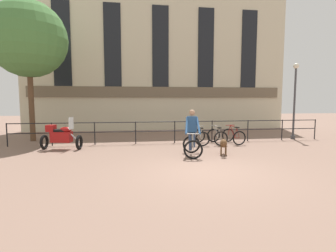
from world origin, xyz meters
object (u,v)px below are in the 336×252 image
street_lamp (295,97)px  cyclist_with_bike (192,135)px  parked_motorcycle (61,136)px  parked_bicycle_mid_left (217,136)px  dog (224,144)px  parked_bicycle_near_lamp (200,137)px  parked_bicycle_mid_right (234,136)px

street_lamp → cyclist_with_bike: bearing=-153.0°
parked_motorcycle → street_lamp: (11.39, 1.26, 1.67)m
parked_motorcycle → parked_bicycle_mid_left: (6.89, 0.37, -0.20)m
dog → parked_bicycle_mid_left: 2.49m
cyclist_with_bike → parked_bicycle_near_lamp: bearing=77.8°
cyclist_with_bike → parked_motorcycle: (-5.11, 1.94, -0.20)m
cyclist_with_bike → parked_motorcycle: cyclist_with_bike is taller
dog → parked_bicycle_mid_left: size_ratio=0.87×
dog → street_lamp: (5.10, 3.31, 1.81)m
parked_bicycle_near_lamp → parked_bicycle_mid_right: size_ratio=0.99×
cyclist_with_bike → street_lamp: bearing=37.6°
dog → parked_bicycle_mid_right: 2.80m
parked_bicycle_near_lamp → street_lamp: street_lamp is taller
dog → parked_bicycle_near_lamp: parked_bicycle_near_lamp is taller
parked_bicycle_mid_left → cyclist_with_bike: bearing=52.7°
parked_motorcycle → parked_bicycle_near_lamp: (6.08, 0.37, -0.20)m
dog → parked_motorcycle: parked_motorcycle is taller
dog → parked_motorcycle: bearing=-178.2°
parked_bicycle_mid_right → street_lamp: street_lamp is taller
dog → street_lamp: size_ratio=0.24×
street_lamp → dog: bearing=-147.0°
parked_bicycle_mid_right → street_lamp: size_ratio=0.30×
parked_motorcycle → parked_bicycle_near_lamp: bearing=-76.0°
parked_motorcycle → parked_bicycle_near_lamp: size_ratio=1.44×
parked_bicycle_mid_left → parked_bicycle_mid_right: bearing=-179.6°
dog → parked_motorcycle: size_ratio=0.57×
parked_bicycle_near_lamp → street_lamp: (5.31, 0.89, 1.87)m
parked_motorcycle → parked_bicycle_mid_right: (7.71, 0.37, -0.20)m
dog → parked_bicycle_mid_left: bearing=96.0°
cyclist_with_bike → parked_bicycle_near_lamp: (0.97, 2.31, -0.41)m
cyclist_with_bike → parked_bicycle_mid_left: bearing=63.0°
cyclist_with_bike → parked_bicycle_mid_right: 3.50m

